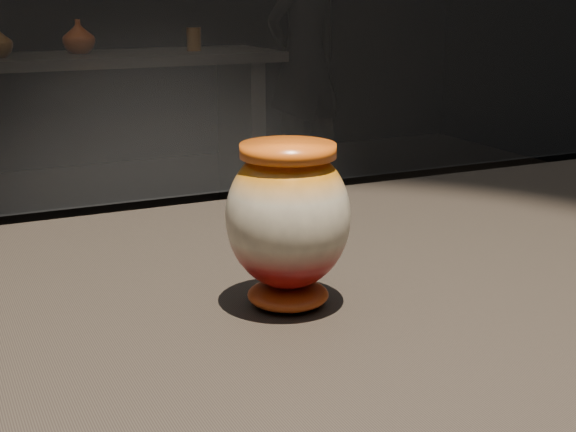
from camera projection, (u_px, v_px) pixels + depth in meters
name	position (u px, v px, depth m)	size (l,w,h in m)	color
main_vase	(288.00, 219.00, 0.77)	(0.16, 0.16, 0.16)	maroon
back_shelf	(83.00, 108.00, 4.01)	(2.00, 0.60, 0.90)	black
back_vase_mid	(79.00, 36.00, 3.97)	(0.16, 0.16, 0.17)	maroon
back_vase_right	(194.00, 39.00, 4.14)	(0.07, 0.07, 0.12)	brown
visitor	(304.00, 59.00, 5.09)	(0.57, 0.38, 1.57)	black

